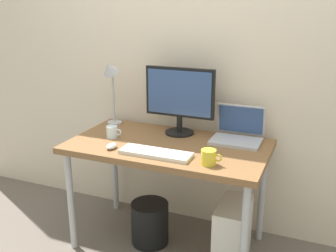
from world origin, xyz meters
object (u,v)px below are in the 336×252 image
object	(u,v)px
desk	(168,153)
coffee_mug	(209,157)
glass_cup	(112,132)
keyboard	(156,153)
wastebasket	(150,223)
laptop	(238,132)
desk_lamp	(111,78)
computer_tower	(232,234)
mouse	(111,146)
monitor	(180,97)

from	to	relation	value
desk	coffee_mug	bearing A→B (deg)	-33.56
coffee_mug	glass_cup	bearing A→B (deg)	165.32
keyboard	wastebasket	distance (m)	0.64
laptop	desk_lamp	distance (m)	0.99
laptop	keyboard	bearing A→B (deg)	-131.35
desk	coffee_mug	world-z (taller)	coffee_mug
coffee_mug	computer_tower	size ratio (longest dim) A/B	0.29
desk_lamp	computer_tower	world-z (taller)	desk_lamp
coffee_mug	laptop	bearing A→B (deg)	82.74
coffee_mug	wastebasket	size ratio (longest dim) A/B	0.40
coffee_mug	computer_tower	xyz separation A→B (m)	(0.12, 0.19, -0.58)
keyboard	glass_cup	xyz separation A→B (m)	(-0.40, 0.18, 0.03)
keyboard	wastebasket	bearing A→B (deg)	126.61
keyboard	computer_tower	bearing A→B (deg)	20.81
desk	keyboard	xyz separation A→B (m)	(0.01, -0.21, 0.08)
mouse	glass_cup	distance (m)	0.21
desk	mouse	xyz separation A→B (m)	(-0.29, -0.22, 0.09)
mouse	wastebasket	xyz separation A→B (m)	(0.17, 0.18, -0.61)
keyboard	mouse	distance (m)	0.30
glass_cup	wastebasket	world-z (taller)	glass_cup
desk_lamp	wastebasket	world-z (taller)	desk_lamp
computer_tower	laptop	bearing A→B (deg)	102.30
desk	keyboard	bearing A→B (deg)	-87.80
mouse	wastebasket	world-z (taller)	mouse
wastebasket	glass_cup	bearing A→B (deg)	179.32
glass_cup	coffee_mug	bearing A→B (deg)	-14.68
monitor	coffee_mug	world-z (taller)	monitor
desk	desk_lamp	bearing A→B (deg)	157.83
keyboard	coffee_mug	world-z (taller)	coffee_mug
desk	keyboard	distance (m)	0.23
laptop	computer_tower	distance (m)	0.66
desk_lamp	wastebasket	size ratio (longest dim) A/B	1.63
mouse	computer_tower	size ratio (longest dim) A/B	0.21
monitor	coffee_mug	size ratio (longest dim) A/B	4.04
coffee_mug	computer_tower	world-z (taller)	coffee_mug
desk	wastebasket	distance (m)	0.54
glass_cup	wastebasket	distance (m)	0.69
monitor	coffee_mug	distance (m)	0.61
computer_tower	wastebasket	xyz separation A→B (m)	(-0.58, 0.00, -0.06)
keyboard	computer_tower	world-z (taller)	keyboard
laptop	mouse	bearing A→B (deg)	-146.72
monitor	computer_tower	xyz separation A→B (m)	(0.47, -0.26, -0.79)
desk_lamp	monitor	bearing A→B (deg)	-0.10
desk_lamp	computer_tower	distance (m)	1.36
desk	computer_tower	size ratio (longest dim) A/B	3.06
desk	laptop	bearing A→B (deg)	30.34
desk	laptop	size ratio (longest dim) A/B	4.01
monitor	desk_lamp	distance (m)	0.54
monitor	wastebasket	size ratio (longest dim) A/B	1.63
mouse	glass_cup	bearing A→B (deg)	118.87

